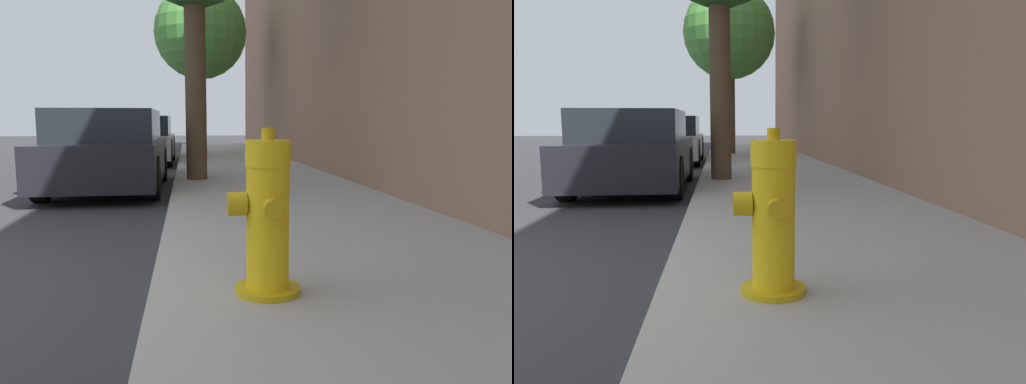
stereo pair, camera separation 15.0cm
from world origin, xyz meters
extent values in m
cube|color=#99968E|center=(3.46, 0.00, 0.07)|extent=(2.88, 40.00, 0.15)
cylinder|color=#C39C11|center=(2.69, -0.28, 0.16)|extent=(0.37, 0.37, 0.04)
cylinder|color=yellow|center=(2.69, -0.28, 0.52)|extent=(0.24, 0.24, 0.68)
cylinder|color=yellow|center=(2.69, -0.28, 0.94)|extent=(0.25, 0.25, 0.14)
cylinder|color=#C39C11|center=(2.69, -0.28, 1.04)|extent=(0.07, 0.07, 0.07)
cylinder|color=#C39C11|center=(2.69, -0.45, 0.66)|extent=(0.10, 0.09, 0.10)
cylinder|color=#C39C11|center=(2.69, -0.12, 0.66)|extent=(0.10, 0.09, 0.10)
cylinder|color=#C39C11|center=(2.52, -0.28, 0.66)|extent=(0.10, 0.13, 0.13)
cube|color=black|center=(0.98, 5.42, 0.49)|extent=(1.69, 3.83, 0.63)
cube|color=black|center=(0.98, 5.27, 1.06)|extent=(1.56, 2.10, 0.50)
cylinder|color=black|center=(0.22, 6.61, 0.32)|extent=(0.20, 0.64, 0.64)
cylinder|color=black|center=(1.75, 6.61, 0.32)|extent=(0.20, 0.64, 0.64)
cylinder|color=black|center=(0.22, 4.24, 0.32)|extent=(0.20, 0.64, 0.64)
cylinder|color=black|center=(1.75, 4.24, 0.32)|extent=(0.20, 0.64, 0.64)
cube|color=#B7B7BC|center=(0.98, 10.83, 0.48)|extent=(1.75, 3.83, 0.58)
cube|color=black|center=(0.98, 10.67, 1.02)|extent=(1.61, 2.10, 0.50)
cylinder|color=black|center=(0.18, 12.01, 0.35)|extent=(0.20, 0.70, 0.70)
cylinder|color=black|center=(1.77, 12.01, 0.35)|extent=(0.20, 0.70, 0.70)
cylinder|color=black|center=(0.18, 9.64, 0.35)|extent=(0.20, 0.70, 0.70)
cylinder|color=black|center=(1.77, 9.64, 0.35)|extent=(0.20, 0.70, 0.70)
cylinder|color=brown|center=(2.40, 5.54, 1.74)|extent=(0.35, 0.35, 3.18)
cylinder|color=brown|center=(2.70, 12.72, 1.53)|extent=(0.30, 0.30, 2.76)
sphere|color=#478C38|center=(2.70, 12.72, 3.81)|extent=(2.80, 2.80, 2.80)
camera|label=1|loc=(2.25, -2.98, 1.10)|focal=35.00mm
camera|label=2|loc=(2.40, -2.99, 1.10)|focal=35.00mm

